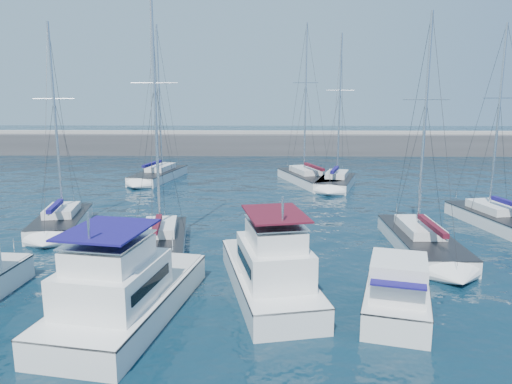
{
  "coord_description": "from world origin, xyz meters",
  "views": [
    {
      "loc": [
        1.37,
        -23.1,
        9.66
      ],
      "look_at": [
        0.7,
        8.94,
        3.0
      ],
      "focal_mm": 35.0,
      "sensor_mm": 36.0,
      "label": 1
    }
  ],
  "objects_px": {
    "motor_yacht_stbd_outer": "(397,297)",
    "sailboat_mid_b": "(160,241)",
    "sailboat_mid_d": "(422,241)",
    "sailboat_mid_e": "(496,219)",
    "sailboat_back_c": "(336,182)",
    "sailboat_back_b": "(307,178)",
    "motor_yacht_port_inner": "(123,295)",
    "sailboat_mid_a": "(61,222)",
    "motor_yacht_stbd_inner": "(270,273)",
    "sailboat_back_a": "(159,175)"
  },
  "relations": [
    {
      "from": "sailboat_mid_b",
      "to": "sailboat_back_c",
      "type": "distance_m",
      "value": 23.97
    },
    {
      "from": "motor_yacht_port_inner",
      "to": "sailboat_back_a",
      "type": "relative_size",
      "value": 0.63
    },
    {
      "from": "motor_yacht_stbd_inner",
      "to": "sailboat_mid_e",
      "type": "relative_size",
      "value": 0.71
    },
    {
      "from": "motor_yacht_stbd_outer",
      "to": "sailboat_mid_d",
      "type": "xyz_separation_m",
      "value": [
        3.91,
        9.37,
        -0.44
      ]
    },
    {
      "from": "sailboat_mid_d",
      "to": "sailboat_mid_e",
      "type": "distance_m",
      "value": 8.89
    },
    {
      "from": "sailboat_mid_a",
      "to": "sailboat_back_b",
      "type": "xyz_separation_m",
      "value": [
        18.63,
        17.82,
        0.0
      ]
    },
    {
      "from": "sailboat_mid_e",
      "to": "sailboat_back_c",
      "type": "bearing_deg",
      "value": 111.9
    },
    {
      "from": "sailboat_mid_d",
      "to": "sailboat_back_a",
      "type": "xyz_separation_m",
      "value": [
        -21.14,
        23.46,
        0.03
      ]
    },
    {
      "from": "motor_yacht_port_inner",
      "to": "sailboat_mid_d",
      "type": "relative_size",
      "value": 0.72
    },
    {
      "from": "motor_yacht_stbd_outer",
      "to": "motor_yacht_port_inner",
      "type": "bearing_deg",
      "value": -162.36
    },
    {
      "from": "motor_yacht_stbd_outer",
      "to": "sailboat_mid_b",
      "type": "xyz_separation_m",
      "value": [
        -12.13,
        9.1,
        -0.41
      ]
    },
    {
      "from": "motor_yacht_port_inner",
      "to": "sailboat_back_b",
      "type": "height_order",
      "value": "sailboat_back_b"
    },
    {
      "from": "motor_yacht_port_inner",
      "to": "sailboat_mid_b",
      "type": "height_order",
      "value": "sailboat_mid_b"
    },
    {
      "from": "motor_yacht_stbd_outer",
      "to": "sailboat_back_c",
      "type": "relative_size",
      "value": 0.4
    },
    {
      "from": "sailboat_mid_b",
      "to": "sailboat_mid_e",
      "type": "relative_size",
      "value": 1.11
    },
    {
      "from": "sailboat_mid_e",
      "to": "sailboat_mid_d",
      "type": "bearing_deg",
      "value": -153.77
    },
    {
      "from": "motor_yacht_port_inner",
      "to": "sailboat_mid_e",
      "type": "distance_m",
      "value": 27.28
    },
    {
      "from": "motor_yacht_stbd_outer",
      "to": "sailboat_mid_b",
      "type": "bearing_deg",
      "value": 158.39
    },
    {
      "from": "motor_yacht_stbd_outer",
      "to": "sailboat_mid_e",
      "type": "height_order",
      "value": "sailboat_mid_e"
    },
    {
      "from": "sailboat_mid_a",
      "to": "sailboat_mid_b",
      "type": "xyz_separation_m",
      "value": [
        7.82,
        -4.25,
        0.01
      ]
    },
    {
      "from": "sailboat_mid_a",
      "to": "sailboat_mid_d",
      "type": "relative_size",
      "value": 1.0
    },
    {
      "from": "sailboat_mid_e",
      "to": "sailboat_back_c",
      "type": "distance_m",
      "value": 16.94
    },
    {
      "from": "motor_yacht_port_inner",
      "to": "sailboat_back_c",
      "type": "height_order",
      "value": "sailboat_back_c"
    },
    {
      "from": "motor_yacht_stbd_inner",
      "to": "sailboat_mid_b",
      "type": "distance_m",
      "value": 9.65
    },
    {
      "from": "motor_yacht_stbd_inner",
      "to": "sailboat_mid_b",
      "type": "xyz_separation_m",
      "value": [
        -6.74,
        6.88,
        -0.6
      ]
    },
    {
      "from": "motor_yacht_port_inner",
      "to": "motor_yacht_stbd_outer",
      "type": "height_order",
      "value": "motor_yacht_port_inner"
    },
    {
      "from": "sailboat_mid_a",
      "to": "motor_yacht_port_inner",
      "type": "bearing_deg",
      "value": -68.48
    },
    {
      "from": "motor_yacht_port_inner",
      "to": "sailboat_back_a",
      "type": "bearing_deg",
      "value": 109.8
    },
    {
      "from": "motor_yacht_stbd_inner",
      "to": "sailboat_back_b",
      "type": "bearing_deg",
      "value": 70.23
    },
    {
      "from": "motor_yacht_stbd_inner",
      "to": "sailboat_mid_e",
      "type": "height_order",
      "value": "sailboat_mid_e"
    },
    {
      "from": "motor_yacht_stbd_inner",
      "to": "sailboat_mid_a",
      "type": "bearing_deg",
      "value": 130.83
    },
    {
      "from": "sailboat_mid_d",
      "to": "sailboat_mid_e",
      "type": "xyz_separation_m",
      "value": [
        6.96,
        5.54,
        0.01
      ]
    },
    {
      "from": "sailboat_back_c",
      "to": "sailboat_back_a",
      "type": "bearing_deg",
      "value": -175.55
    },
    {
      "from": "motor_yacht_stbd_outer",
      "to": "sailboat_back_c",
      "type": "height_order",
      "value": "sailboat_back_c"
    },
    {
      "from": "motor_yacht_stbd_inner",
      "to": "sailboat_mid_a",
      "type": "relative_size",
      "value": 0.71
    },
    {
      "from": "sailboat_mid_b",
      "to": "sailboat_back_c",
      "type": "bearing_deg",
      "value": 48.21
    },
    {
      "from": "sailboat_mid_b",
      "to": "sailboat_mid_d",
      "type": "xyz_separation_m",
      "value": [
        16.04,
        0.28,
        -0.03
      ]
    },
    {
      "from": "sailboat_mid_a",
      "to": "sailboat_mid_d",
      "type": "distance_m",
      "value": 24.19
    },
    {
      "from": "motor_yacht_stbd_inner",
      "to": "sailboat_mid_d",
      "type": "distance_m",
      "value": 11.75
    },
    {
      "from": "sailboat_mid_b",
      "to": "sailboat_back_b",
      "type": "height_order",
      "value": "sailboat_back_b"
    },
    {
      "from": "sailboat_mid_e",
      "to": "sailboat_mid_b",
      "type": "bearing_deg",
      "value": -178.11
    },
    {
      "from": "motor_yacht_port_inner",
      "to": "sailboat_back_b",
      "type": "bearing_deg",
      "value": 82.24
    },
    {
      "from": "motor_yacht_stbd_outer",
      "to": "sailboat_back_a",
      "type": "relative_size",
      "value": 0.37
    },
    {
      "from": "sailboat_mid_e",
      "to": "sailboat_back_c",
      "type": "relative_size",
      "value": 0.95
    },
    {
      "from": "sailboat_mid_a",
      "to": "sailboat_mid_b",
      "type": "relative_size",
      "value": 0.9
    },
    {
      "from": "sailboat_back_c",
      "to": "sailboat_mid_a",
      "type": "bearing_deg",
      "value": -127.46
    },
    {
      "from": "motor_yacht_port_inner",
      "to": "sailboat_mid_a",
      "type": "relative_size",
      "value": 0.72
    },
    {
      "from": "motor_yacht_stbd_outer",
      "to": "sailboat_mid_a",
      "type": "distance_m",
      "value": 24.01
    },
    {
      "from": "sailboat_back_a",
      "to": "sailboat_back_c",
      "type": "bearing_deg",
      "value": 0.44
    },
    {
      "from": "motor_yacht_stbd_inner",
      "to": "sailboat_mid_b",
      "type": "bearing_deg",
      "value": 122.62
    }
  ]
}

